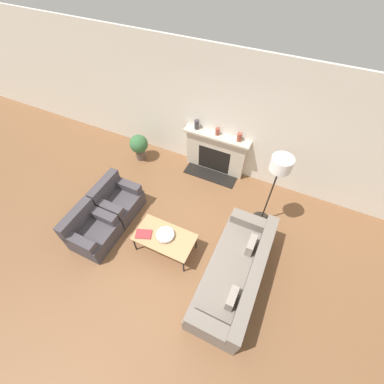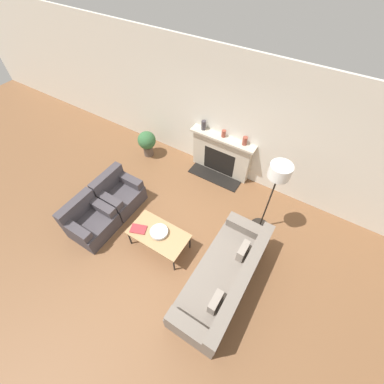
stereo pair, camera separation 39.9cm
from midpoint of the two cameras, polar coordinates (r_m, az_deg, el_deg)
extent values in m
plane|color=brown|center=(5.21, -3.24, -13.83)|extent=(18.00, 18.00, 0.00)
cube|color=silver|center=(5.73, 12.08, 14.89)|extent=(18.00, 0.06, 2.90)
cube|color=beige|center=(6.28, 8.34, 8.02)|extent=(1.45, 0.20, 1.01)
cube|color=black|center=(6.31, 7.86, 6.67)|extent=(0.80, 0.04, 0.66)
cube|color=black|center=(6.43, 6.74, 3.35)|extent=(1.31, 0.40, 0.02)
cube|color=beige|center=(5.91, 8.80, 11.66)|extent=(1.57, 0.28, 0.05)
cube|color=slate|center=(4.83, 8.97, -18.62)|extent=(0.88, 2.25, 0.42)
cube|color=slate|center=(4.46, 13.83, -18.71)|extent=(0.20, 2.25, 0.37)
cube|color=slate|center=(5.04, 14.49, -7.74)|extent=(0.81, 0.22, 0.21)
cube|color=slate|center=(4.24, 2.75, -28.22)|extent=(0.81, 0.22, 0.21)
cube|color=gray|center=(4.73, 13.69, -12.71)|extent=(0.12, 0.32, 0.28)
cube|color=gray|center=(4.32, 8.09, -23.18)|extent=(0.12, 0.32, 0.28)
cube|color=#423D42|center=(5.60, -19.20, -7.19)|extent=(0.76, 0.83, 0.39)
cube|color=#423D42|center=(5.47, -22.42, -3.45)|extent=(0.18, 0.83, 0.40)
cube|color=#423D42|center=(5.30, -22.40, -7.95)|extent=(0.68, 0.18, 0.18)
cube|color=#423D42|center=(5.47, -17.65, -3.21)|extent=(0.68, 0.18, 0.18)
cube|color=#423D42|center=(5.88, -13.51, -1.34)|extent=(0.76, 0.83, 0.39)
cube|color=#423D42|center=(5.75, -16.45, 2.33)|extent=(0.18, 0.83, 0.40)
cube|color=#423D42|center=(5.54, -16.20, -1.75)|extent=(0.68, 0.18, 0.18)
cube|color=#423D42|center=(5.80, -11.96, 2.54)|extent=(0.68, 0.18, 0.18)
cube|color=tan|center=(4.93, -5.16, -9.43)|extent=(1.14, 0.63, 0.03)
cylinder|color=black|center=(5.23, -11.55, -10.09)|extent=(0.03, 0.03, 0.42)
cylinder|color=black|center=(4.88, -1.62, -16.00)|extent=(0.03, 0.03, 0.42)
cylinder|color=black|center=(5.42, -7.91, -5.90)|extent=(0.03, 0.03, 0.42)
cylinder|color=black|center=(5.09, 1.79, -11.19)|extent=(0.03, 0.03, 0.42)
cylinder|color=silver|center=(4.91, -4.97, -9.15)|extent=(0.12, 0.12, 0.02)
cylinder|color=silver|center=(4.88, -5.00, -8.91)|extent=(0.34, 0.34, 0.06)
cube|color=#9E2D33|center=(5.00, -9.58, -8.23)|extent=(0.35, 0.29, 0.02)
cylinder|color=black|center=(5.74, 16.71, -7.37)|extent=(0.40, 0.40, 0.03)
cylinder|color=black|center=(5.11, 18.70, -2.51)|extent=(0.03, 0.03, 1.58)
cylinder|color=white|center=(4.48, 21.46, 4.27)|extent=(0.38, 0.38, 0.25)
cylinder|color=#3D383D|center=(6.02, 4.57, 14.53)|extent=(0.11, 0.11, 0.22)
cylinder|color=brown|center=(5.87, 9.04, 12.63)|extent=(0.10, 0.10, 0.16)
cylinder|color=brown|center=(5.74, 13.66, 10.91)|extent=(0.10, 0.10, 0.19)
cylinder|color=brown|center=(6.97, -8.02, 9.06)|extent=(0.25, 0.25, 0.27)
sphere|color=#386B3D|center=(6.75, -8.34, 11.25)|extent=(0.46, 0.46, 0.46)
camera|label=1|loc=(0.20, -87.92, 2.51)|focal=24.00mm
camera|label=2|loc=(0.20, 92.08, -2.51)|focal=24.00mm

